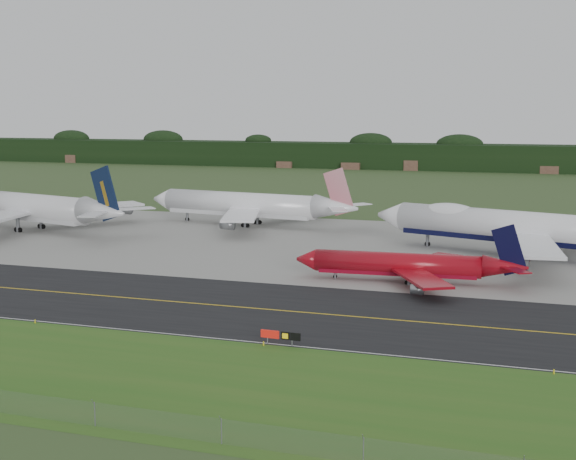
# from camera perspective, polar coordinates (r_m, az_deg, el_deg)

# --- Properties ---
(ground) EXTENTS (600.00, 600.00, 0.00)m
(ground) POSITION_cam_1_polar(r_m,az_deg,el_deg) (113.82, 2.02, -5.43)
(ground) COLOR #364C23
(ground) RESTS_ON ground
(grass_verge) EXTENTS (400.00, 30.00, 0.01)m
(grass_verge) POSITION_cam_1_polar(r_m,az_deg,el_deg) (82.21, -5.03, -10.97)
(grass_verge) COLOR #2C5F1C
(grass_verge) RESTS_ON ground
(taxiway) EXTENTS (400.00, 32.00, 0.02)m
(taxiway) POSITION_cam_1_polar(r_m,az_deg,el_deg) (110.10, 1.43, -5.90)
(taxiway) COLOR black
(taxiway) RESTS_ON ground
(apron) EXTENTS (400.00, 78.00, 0.01)m
(apron) POSITION_cam_1_polar(r_m,az_deg,el_deg) (162.38, 7.13, -1.29)
(apron) COLOR gray
(apron) RESTS_ON ground
(taxiway_centreline) EXTENTS (400.00, 0.40, 0.00)m
(taxiway_centreline) POSITION_cam_1_polar(r_m,az_deg,el_deg) (110.09, 1.43, -5.89)
(taxiway_centreline) COLOR gold
(taxiway_centreline) RESTS_ON taxiway
(taxiway_edge_line) EXTENTS (400.00, 0.25, 0.00)m
(taxiway_edge_line) POSITION_cam_1_polar(r_m,az_deg,el_deg) (95.91, -1.31, -8.07)
(taxiway_edge_line) COLOR silver
(taxiway_edge_line) RESTS_ON taxiway
(perimeter_fence) EXTENTS (320.00, 0.10, 320.00)m
(perimeter_fence) POSITION_cam_1_polar(r_m,az_deg,el_deg) (70.87, -9.34, -13.36)
(perimeter_fence) COLOR slate
(perimeter_fence) RESTS_ON ground
(horizon_treeline) EXTENTS (700.00, 25.00, 12.00)m
(horizon_treeline) POSITION_cam_1_polar(r_m,az_deg,el_deg) (381.68, 13.79, 4.93)
(horizon_treeline) COLOR black
(horizon_treeline) RESTS_ON ground
(jet_ba_747) EXTENTS (63.33, 51.18, 16.29)m
(jet_ba_747) POSITION_cam_1_polar(r_m,az_deg,el_deg) (157.04, 16.49, 0.14)
(jet_ba_747) COLOR white
(jet_ba_747) RESTS_ON ground
(jet_red_737) EXTENTS (37.19, 30.27, 10.04)m
(jet_red_737) POSITION_cam_1_polar(r_m,az_deg,el_deg) (130.29, 8.66, -2.49)
(jet_red_737) COLOR maroon
(jet_red_737) RESTS_ON ground
(jet_navy_gold) EXTENTS (61.06, 52.06, 15.98)m
(jet_navy_gold) POSITION_cam_1_polar(r_m,az_deg,el_deg) (194.01, -17.97, 1.51)
(jet_navy_gold) COLOR silver
(jet_navy_gold) RESTS_ON ground
(jet_star_tail) EXTENTS (55.78, 46.27, 14.72)m
(jet_star_tail) POSITION_cam_1_polar(r_m,az_deg,el_deg) (192.30, -2.68, 1.76)
(jet_star_tail) COLOR white
(jet_star_tail) RESTS_ON ground
(taxiway_sign) EXTENTS (4.98, 0.42, 1.66)m
(taxiway_sign) POSITION_cam_1_polar(r_m,az_deg,el_deg) (95.06, -0.55, -7.50)
(taxiway_sign) COLOR slate
(taxiway_sign) RESTS_ON ground
(edge_marker_left) EXTENTS (0.16, 0.16, 0.50)m
(edge_marker_left) POSITION_cam_1_polar(r_m,az_deg,el_deg) (109.72, -17.54, -6.22)
(edge_marker_left) COLOR yellow
(edge_marker_left) RESTS_ON ground
(edge_marker_center) EXTENTS (0.16, 0.16, 0.50)m
(edge_marker_center) POSITION_cam_1_polar(r_m,az_deg,el_deg) (95.08, -1.75, -8.08)
(edge_marker_center) COLOR yellow
(edge_marker_center) RESTS_ON ground
(edge_marker_right) EXTENTS (0.16, 0.16, 0.50)m
(edge_marker_right) POSITION_cam_1_polar(r_m,az_deg,el_deg) (89.69, 18.39, -9.55)
(edge_marker_right) COLOR yellow
(edge_marker_right) RESTS_ON ground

